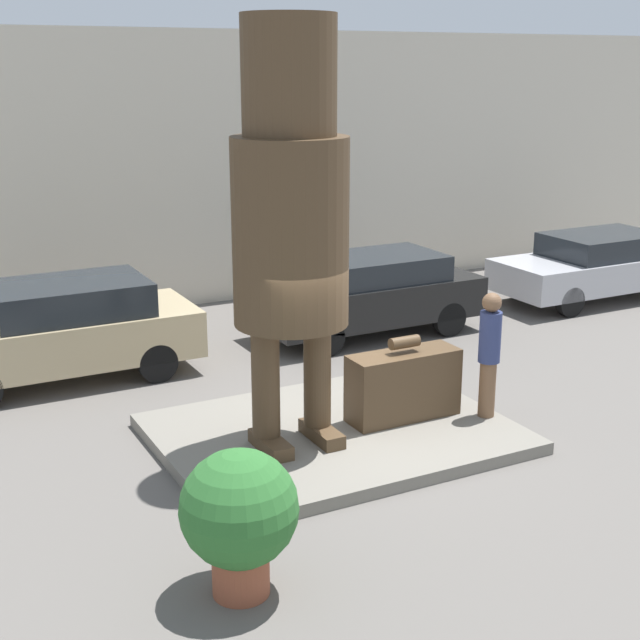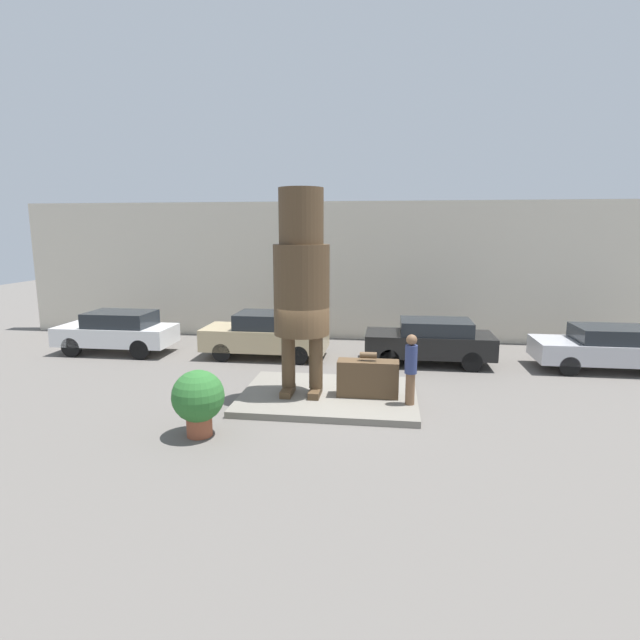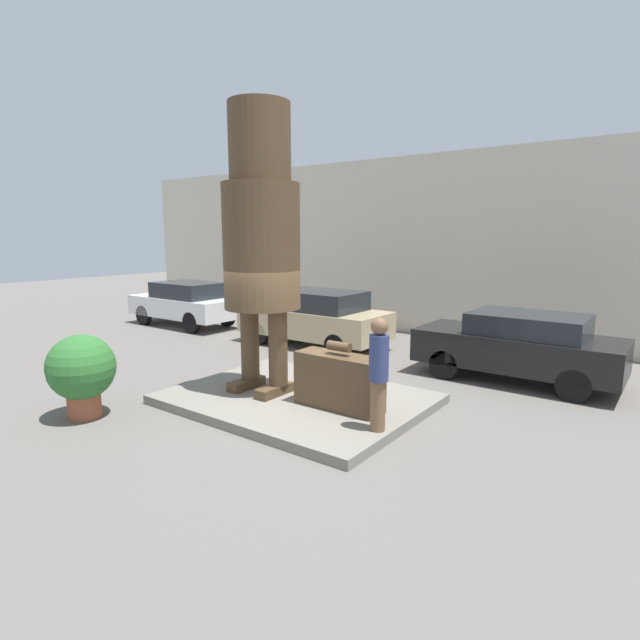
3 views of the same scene
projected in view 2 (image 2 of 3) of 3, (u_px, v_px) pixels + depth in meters
The scene contains 11 objects.
ground_plane at pixel (329, 399), 13.30m from camera, with size 60.00×60.00×0.00m, color #605B56.
pedestal at pixel (329, 396), 13.28m from camera, with size 4.62×3.51×0.17m.
building_backdrop at pixel (352, 271), 20.40m from camera, with size 28.00×0.60×5.56m.
statue_figure at pixel (302, 277), 12.66m from camera, with size 1.43×1.43×5.30m.
giant_suitcase at pixel (368, 378), 12.94m from camera, with size 1.58×0.55×1.18m.
tourist at pixel (411, 366), 12.23m from camera, with size 0.30×0.30×1.77m.
parked_car_white at pixel (118, 331), 18.12m from camera, with size 4.15×1.71×1.53m.
parked_car_tan at pixel (267, 334), 17.52m from camera, with size 4.32×1.81×1.59m.
parked_car_black at pixel (430, 340), 16.64m from camera, with size 4.18×1.74×1.50m.
parked_car_silver at pixel (609, 347), 15.87m from camera, with size 4.42×1.80×1.42m.
planter_pot at pixel (198, 399), 10.78m from camera, with size 1.14×1.14×1.47m.
Camera 2 is at (1.49, -12.62, 4.44)m, focal length 28.00 mm.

